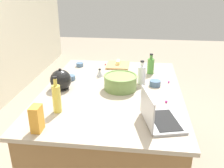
% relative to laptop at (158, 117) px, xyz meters
% --- Properties ---
extents(island_counter, '(1.58, 1.17, 0.90)m').
position_rel_laptop_xyz_m(island_counter, '(0.51, 0.36, -0.50)').
color(island_counter, olive).
rests_on(island_counter, ground).
extents(laptop, '(0.36, 0.30, 0.22)m').
position_rel_laptop_xyz_m(laptop, '(0.00, 0.00, 0.00)').
color(laptop, '#B7B7BC').
rests_on(laptop, island_counter).
extents(mixing_bowl_large, '(0.29, 0.29, 0.13)m').
position_rel_laptop_xyz_m(mixing_bowl_large, '(0.53, 0.29, 0.02)').
color(mixing_bowl_large, '#72934C').
rests_on(mixing_bowl_large, island_counter).
extents(bottle_oil, '(0.06, 0.06, 0.27)m').
position_rel_laptop_xyz_m(bottle_oil, '(0.07, 0.70, 0.06)').
color(bottle_oil, '#DBC64C').
rests_on(bottle_oil, island_counter).
extents(bottle_olive, '(0.07, 0.07, 0.20)m').
position_rel_laptop_xyz_m(bottle_olive, '(0.95, 0.03, 0.03)').
color(bottle_olive, '#4C8C38').
rests_on(bottle_olive, island_counter).
extents(bottle_vinegar, '(0.07, 0.07, 0.21)m').
position_rel_laptop_xyz_m(bottle_vinegar, '(0.67, 0.12, 0.04)').
color(bottle_vinegar, white).
rests_on(bottle_vinegar, island_counter).
extents(kettle, '(0.21, 0.18, 0.20)m').
position_rel_laptop_xyz_m(kettle, '(0.47, 0.80, 0.03)').
color(kettle, black).
rests_on(kettle, island_counter).
extents(cutting_board, '(0.26, 0.24, 0.02)m').
position_rel_laptop_xyz_m(cutting_board, '(1.13, 0.38, -0.04)').
color(cutting_board, '#AD7F4C').
rests_on(cutting_board, island_counter).
extents(butter_stick_left, '(0.11, 0.04, 0.04)m').
position_rel_laptop_xyz_m(butter_stick_left, '(1.16, 0.38, -0.01)').
color(butter_stick_left, '#F4E58C').
rests_on(butter_stick_left, cutting_board).
extents(ramekin_small, '(0.10, 0.10, 0.05)m').
position_rel_laptop_xyz_m(ramekin_small, '(0.63, -0.01, -0.02)').
color(ramekin_small, slate).
rests_on(ramekin_small, island_counter).
extents(ramekin_medium, '(0.08, 0.08, 0.04)m').
position_rel_laptop_xyz_m(ramekin_medium, '(1.07, 0.78, -0.03)').
color(ramekin_medium, slate).
rests_on(ramekin_medium, island_counter).
extents(ramekin_wide, '(0.08, 0.08, 0.04)m').
position_rel_laptop_xyz_m(ramekin_wide, '(0.68, 0.77, -0.03)').
color(ramekin_wide, slate).
rests_on(ramekin_wide, island_counter).
extents(kitchen_timer, '(0.07, 0.07, 0.08)m').
position_rel_laptop_xyz_m(kitchen_timer, '(0.80, 0.52, -0.01)').
color(kitchen_timer, '#B2B2B7').
rests_on(kitchen_timer, island_counter).
extents(candy_bag, '(0.09, 0.06, 0.17)m').
position_rel_laptop_xyz_m(candy_bag, '(-0.18, 0.75, 0.04)').
color(candy_bag, gold).
rests_on(candy_bag, island_counter).
extents(candy_0, '(0.02, 0.02, 0.02)m').
position_rel_laptop_xyz_m(candy_0, '(0.71, -0.13, -0.04)').
color(candy_0, '#CC3399').
rests_on(candy_0, island_counter).
extents(candy_1, '(0.02, 0.02, 0.02)m').
position_rel_laptop_xyz_m(candy_1, '(0.21, 0.77, -0.04)').
color(candy_1, red).
rests_on(candy_1, island_counter).
extents(candy_2, '(0.02, 0.02, 0.02)m').
position_rel_laptop_xyz_m(candy_2, '(0.31, -0.08, -0.04)').
color(candy_2, '#CC3399').
rests_on(candy_2, island_counter).
extents(candy_3, '(0.02, 0.02, 0.02)m').
position_rel_laptop_xyz_m(candy_3, '(1.15, 0.52, -0.04)').
color(candy_3, red).
rests_on(candy_3, island_counter).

